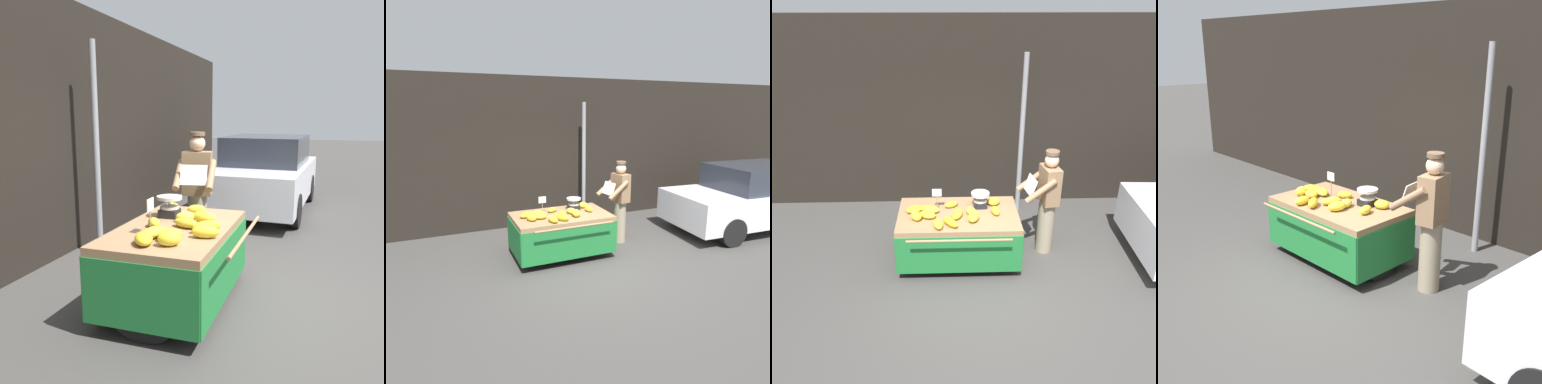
% 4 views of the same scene
% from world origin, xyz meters
% --- Properties ---
extents(ground_plane, '(60.00, 60.00, 0.00)m').
position_xyz_m(ground_plane, '(0.00, 0.00, 0.00)').
color(ground_plane, '#423F3D').
extents(back_wall, '(16.00, 0.24, 3.48)m').
position_xyz_m(back_wall, '(0.00, 2.89, 1.74)').
color(back_wall, black).
rests_on(back_wall, ground).
extents(street_pole, '(0.09, 0.09, 2.91)m').
position_xyz_m(street_pole, '(0.64, 2.36, 1.45)').
color(street_pole, gray).
rests_on(street_pole, ground).
extents(banana_cart, '(1.81, 1.28, 0.82)m').
position_xyz_m(banana_cart, '(-0.53, 0.76, 0.61)').
color(banana_cart, '#93704C').
rests_on(banana_cart, ground).
extents(weighing_scale, '(0.28, 0.28, 0.24)m').
position_xyz_m(weighing_scale, '(-0.19, 0.96, 0.94)').
color(weighing_scale, black).
rests_on(weighing_scale, banana_cart).
extents(price_sign, '(0.14, 0.01, 0.34)m').
position_xyz_m(price_sign, '(-0.85, 0.90, 1.07)').
color(price_sign, '#997A51').
rests_on(price_sign, banana_cart).
extents(banana_bunch_0, '(0.26, 0.25, 0.11)m').
position_xyz_m(banana_bunch_0, '(0.02, 1.02, 0.88)').
color(banana_bunch_0, yellow).
rests_on(banana_bunch_0, banana_cart).
extents(banana_bunch_1, '(0.24, 0.21, 0.10)m').
position_xyz_m(banana_bunch_1, '(-0.63, 0.96, 0.87)').
color(banana_bunch_1, gold).
rests_on(banana_bunch_1, banana_cart).
extents(banana_bunch_2, '(0.22, 0.25, 0.13)m').
position_xyz_m(banana_bunch_2, '(-1.14, 0.59, 0.89)').
color(banana_bunch_2, yellow).
rests_on(banana_bunch_2, banana_cart).
extents(banana_bunch_3, '(0.22, 0.28, 0.12)m').
position_xyz_m(banana_bunch_3, '(-0.32, 0.53, 0.89)').
color(banana_bunch_3, yellow).
rests_on(banana_bunch_3, banana_cart).
extents(banana_bunch_4, '(0.23, 0.32, 0.10)m').
position_xyz_m(banana_bunch_4, '(-0.55, 0.64, 0.87)').
color(banana_bunch_4, gold).
rests_on(banana_bunch_4, banana_cart).
extents(banana_bunch_5, '(0.20, 0.25, 0.11)m').
position_xyz_m(banana_bunch_5, '(-0.34, 0.71, 0.88)').
color(banana_bunch_5, yellow).
rests_on(banana_bunch_5, banana_cart).
extents(banana_bunch_6, '(0.15, 0.23, 0.11)m').
position_xyz_m(banana_bunch_6, '(0.02, 0.72, 0.88)').
color(banana_bunch_6, yellow).
rests_on(banana_bunch_6, banana_cart).
extents(banana_bunch_7, '(0.17, 0.27, 0.11)m').
position_xyz_m(banana_bunch_7, '(-0.82, 0.36, 0.88)').
color(banana_bunch_7, yellow).
rests_on(banana_bunch_7, banana_cart).
extents(banana_bunch_8, '(0.27, 0.30, 0.11)m').
position_xyz_m(banana_bunch_8, '(-0.65, 0.41, 0.88)').
color(banana_bunch_8, gold).
rests_on(banana_bunch_8, banana_cart).
extents(banana_bunch_9, '(0.30, 0.25, 0.10)m').
position_xyz_m(banana_bunch_9, '(-0.98, 0.64, 0.87)').
color(banana_bunch_9, gold).
rests_on(banana_bunch_9, banana_cart).
extents(banana_bunch_10, '(0.33, 0.26, 0.10)m').
position_xyz_m(banana_bunch_10, '(-0.96, 0.81, 0.87)').
color(banana_bunch_10, yellow).
rests_on(banana_bunch_10, banana_cart).
extents(banana_bunch_11, '(0.32, 0.27, 0.10)m').
position_xyz_m(banana_bunch_11, '(-1.18, 0.82, 0.87)').
color(banana_bunch_11, gold).
rests_on(banana_bunch_11, banana_cart).
extents(vendor_person, '(0.63, 0.58, 1.71)m').
position_xyz_m(vendor_person, '(0.84, 0.97, 0.87)').
color(vendor_person, gray).
rests_on(vendor_person, ground).
extents(parked_car, '(3.98, 1.89, 1.51)m').
position_xyz_m(parked_car, '(4.12, 0.55, 0.75)').
color(parked_car, silver).
rests_on(parked_car, ground).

